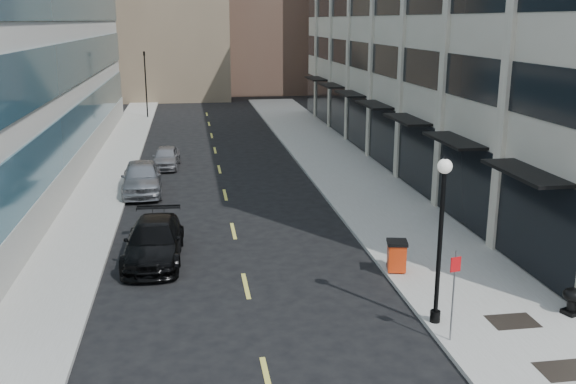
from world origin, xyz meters
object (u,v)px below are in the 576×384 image
object	(u,v)px
trash_bin	(397,255)
car_grey_sedan	(166,157)
sign_post	(454,284)
car_silver_sedan	(142,177)
lamppost	(441,227)
traffic_signal	(144,56)
car_black_pickup	(154,242)
urn_planter	(573,298)

from	to	relation	value
trash_bin	car_grey_sedan	bearing A→B (deg)	126.43
car_grey_sedan	sign_post	size ratio (longest dim) A/B	1.45
car_silver_sedan	sign_post	size ratio (longest dim) A/B	1.89
lamppost	traffic_signal	bearing A→B (deg)	103.84
sign_post	lamppost	bearing A→B (deg)	79.43
traffic_signal	lamppost	size ratio (longest dim) A/B	1.38
car_black_pickup	trash_bin	size ratio (longest dim) A/B	4.51
car_black_pickup	car_silver_sedan	xyz separation A→B (m)	(-1.09, 10.03, 0.11)
traffic_signal	urn_planter	world-z (taller)	traffic_signal
lamppost	sign_post	world-z (taller)	lamppost
car_silver_sedan	trash_bin	distance (m)	16.10
sign_post	urn_planter	distance (m)	4.57
car_grey_sedan	car_silver_sedan	bearing A→B (deg)	-96.12
traffic_signal	sign_post	bearing A→B (deg)	-76.51
traffic_signal	lamppost	distance (m)	45.24
car_grey_sedan	urn_planter	xyz separation A→B (m)	(12.80, -23.00, 0.00)
car_grey_sedan	trash_bin	world-z (taller)	car_grey_sedan
car_black_pickup	car_silver_sedan	world-z (taller)	car_silver_sedan
traffic_signal	urn_planter	size ratio (longest dim) A/B	8.29
traffic_signal	car_silver_sedan	xyz separation A→B (m)	(1.21, -27.00, -4.86)
traffic_signal	car_black_pickup	size ratio (longest dim) A/B	1.35
traffic_signal	car_grey_sedan	distance (m)	21.72
traffic_signal	car_grey_sedan	xyz separation A→B (m)	(2.30, -21.00, -5.06)
car_silver_sedan	urn_planter	size ratio (longest dim) A/B	5.98
car_silver_sedan	trash_bin	xyz separation A→B (m)	(9.69, -12.86, -0.09)
car_black_pickup	sign_post	bearing A→B (deg)	-40.77
car_silver_sedan	sign_post	bearing A→B (deg)	-64.57
traffic_signal	lamppost	world-z (taller)	traffic_signal
trash_bin	urn_planter	distance (m)	5.90
lamppost	urn_planter	size ratio (longest dim) A/B	6.03
sign_post	urn_planter	xyz separation A→B (m)	(4.30, 1.01, -1.18)
lamppost	urn_planter	xyz separation A→B (m)	(4.30, -0.15, -2.47)
car_black_pickup	urn_planter	bearing A→B (deg)	-26.16
car_silver_sedan	car_grey_sedan	bearing A→B (deg)	77.13
car_black_pickup	car_grey_sedan	xyz separation A→B (m)	(0.00, 16.03, -0.09)
car_silver_sedan	lamppost	distance (m)	19.52
traffic_signal	car_silver_sedan	distance (m)	27.46
car_silver_sedan	sign_post	xyz separation A→B (m)	(9.59, -18.01, 0.98)
trash_bin	sign_post	size ratio (longest dim) A/B	0.43
car_black_pickup	sign_post	distance (m)	11.71
car_grey_sedan	urn_planter	world-z (taller)	car_grey_sedan
car_silver_sedan	traffic_signal	bearing A→B (deg)	89.97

